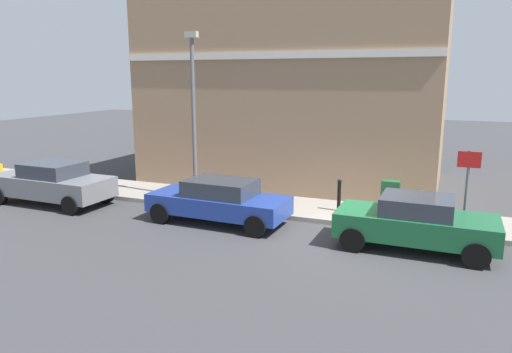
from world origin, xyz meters
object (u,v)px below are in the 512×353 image
at_px(street_sign, 467,179).
at_px(lamppost, 193,109).
at_px(utility_cabinet, 390,200).
at_px(bollard_near_cabinet, 339,194).
at_px(car_blue, 219,200).
at_px(car_green, 416,222).
at_px(car_grey, 52,183).

distance_m(street_sign, lamppost, 8.95).
height_order(utility_cabinet, bollard_near_cabinet, utility_cabinet).
height_order(car_blue, lamppost, lamppost).
bearing_deg(lamppost, bollard_near_cabinet, -86.88).
bearing_deg(bollard_near_cabinet, car_green, -133.05).
distance_m(car_blue, car_grey, 6.43).
height_order(car_grey, bollard_near_cabinet, car_grey).
xyz_separation_m(car_blue, street_sign, (1.39, -6.89, 0.95)).
bearing_deg(car_grey, bollard_near_cabinet, -164.92).
xyz_separation_m(car_green, lamppost, (2.06, 7.60, 2.57)).
height_order(car_green, street_sign, street_sign).
relative_size(car_grey, lamppost, 0.77).
bearing_deg(car_grey, street_sign, -172.07).
relative_size(car_green, car_grey, 0.91).
height_order(utility_cabinet, street_sign, street_sign).
bearing_deg(utility_cabinet, lamppost, 91.52).
height_order(bollard_near_cabinet, street_sign, street_sign).
distance_m(bollard_near_cabinet, lamppost, 5.73).
bearing_deg(car_green, bollard_near_cabinet, -42.55).
height_order(car_blue, street_sign, street_sign).
distance_m(car_grey, utility_cabinet, 11.46).
bearing_deg(car_green, utility_cabinet, -67.63).
bearing_deg(car_blue, car_green, -179.81).
height_order(car_blue, car_grey, car_grey).
bearing_deg(lamppost, street_sign, -93.43).
xyz_separation_m(car_blue, car_grey, (-0.19, 6.42, 0.05)).
height_order(utility_cabinet, lamppost, lamppost).
bearing_deg(street_sign, utility_cabinet, 71.31).
xyz_separation_m(car_grey, utility_cabinet, (2.29, -11.23, -0.08)).
height_order(street_sign, lamppost, lamppost).
bearing_deg(car_blue, utility_cabinet, -154.82).
bearing_deg(car_grey, utility_cabinet, -167.34).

